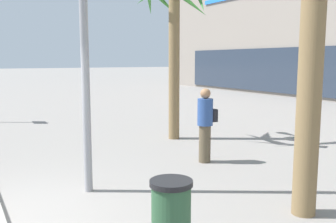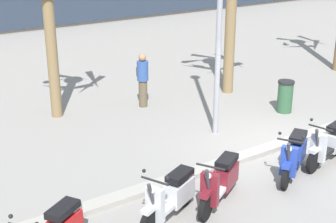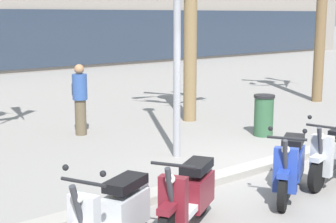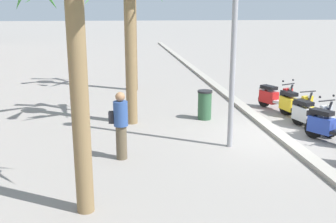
# 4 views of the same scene
# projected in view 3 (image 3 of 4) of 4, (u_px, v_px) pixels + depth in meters

# --- Properties ---
(ground_plane) EXTENTS (200.00, 200.00, 0.00)m
(ground_plane) POSITION_uv_depth(u_px,v_px,m) (271.00, 168.00, 9.35)
(ground_plane) COLOR gray
(curb_strip) EXTENTS (60.00, 0.36, 0.12)m
(curb_strip) POSITION_uv_depth(u_px,v_px,m) (268.00, 164.00, 9.40)
(curb_strip) COLOR gray
(curb_strip) RESTS_ON ground
(scooter_silver_lead_nearest) EXTENTS (1.64, 0.88, 1.17)m
(scooter_silver_lead_nearest) POSITION_uv_depth(u_px,v_px,m) (113.00, 215.00, 5.98)
(scooter_silver_lead_nearest) COLOR black
(scooter_silver_lead_nearest) RESTS_ON ground
(scooter_maroon_second_in_line) EXTENTS (1.62, 0.99, 1.04)m
(scooter_maroon_second_in_line) POSITION_uv_depth(u_px,v_px,m) (189.00, 195.00, 6.64)
(scooter_maroon_second_in_line) COLOR black
(scooter_maroon_second_in_line) RESTS_ON ground
(scooter_blue_mid_rear) EXTENTS (1.56, 1.00, 1.17)m
(scooter_blue_mid_rear) POSITION_uv_depth(u_px,v_px,m) (290.00, 166.00, 7.91)
(scooter_blue_mid_rear) COLOR black
(scooter_blue_mid_rear) RESTS_ON ground
(scooter_silver_tail_end) EXTENTS (1.81, 0.73, 1.17)m
(scooter_silver_tail_end) POSITION_uv_depth(u_px,v_px,m) (335.00, 153.00, 8.63)
(scooter_silver_tail_end) COLOR black
(scooter_silver_tail_end) RESTS_ON ground
(pedestrian_window_shopping) EXTENTS (0.34, 0.46, 1.64)m
(pedestrian_window_shopping) POSITION_uv_depth(u_px,v_px,m) (80.00, 98.00, 11.77)
(pedestrian_window_shopping) COLOR brown
(pedestrian_window_shopping) RESTS_ON ground
(litter_bin) EXTENTS (0.48, 0.48, 0.95)m
(litter_bin) POSITION_uv_depth(u_px,v_px,m) (264.00, 115.00, 11.75)
(litter_bin) COLOR #2D5638
(litter_bin) RESTS_ON ground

